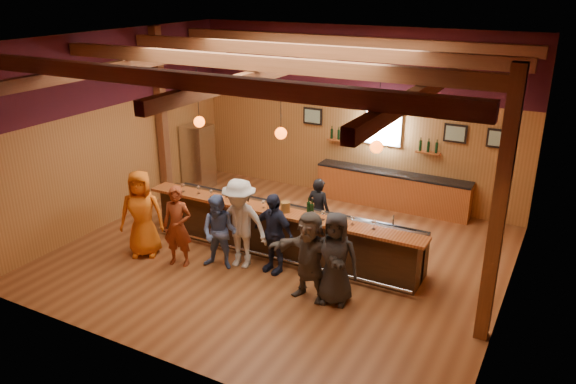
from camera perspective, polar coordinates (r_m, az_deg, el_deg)
name	(u,v)px	position (r m, az deg, el deg)	size (l,w,h in m)	color
room	(282,107)	(11.12, -0.60, 8.61)	(9.04, 9.00, 4.52)	brown
bar_counter	(285,230)	(12.05, -0.27, -3.92)	(6.30, 1.07, 1.11)	black
back_bar_cabinet	(392,190)	(14.70, 10.49, 0.22)	(4.00, 0.52, 0.95)	brown
window	(384,127)	(14.55, 9.68, 6.57)	(0.95, 0.09, 0.95)	silver
framed_pictures	(417,129)	(14.29, 12.98, 6.28)	(5.35, 0.05, 0.45)	black
wine_shelves	(382,143)	(14.60, 9.49, 4.88)	(3.00, 0.18, 0.30)	brown
pendant_lights	(281,133)	(11.19, -0.73, 6.02)	(4.24, 0.24, 1.37)	black
stainless_fridge	(198,157)	(15.96, -9.11, 3.58)	(0.70, 0.70, 1.80)	silver
customer_orange	(142,214)	(12.21, -14.63, -2.14)	(0.92, 0.60, 1.89)	#D56214
customer_redvest	(178,226)	(11.65, -11.16, -3.45)	(0.62, 0.41, 1.71)	maroon
customer_denim	(219,232)	(11.42, -6.99, -4.09)	(0.76, 0.60, 1.57)	#516AA3
customer_white	(240,224)	(11.37, -4.92, -3.24)	(1.22, 0.70, 1.89)	beige
customer_navy	(273,233)	(11.18, -1.50, -4.20)	(0.98, 0.41, 1.68)	#1C2239
customer_brown	(309,256)	(10.26, 2.19, -6.52)	(1.59, 0.51, 1.72)	#4E463E
customer_dark	(335,258)	(10.16, 4.81, -6.74)	(0.86, 0.56, 1.76)	#252527
bartender	(318,210)	(12.48, 3.12, -1.88)	(0.55, 0.36, 1.51)	black
ice_bucket	(285,207)	(11.43, -0.27, -1.53)	(0.20, 0.20, 0.21)	brown
bottle_a	(309,208)	(11.26, 2.12, -1.69)	(0.08, 0.08, 0.38)	black
bottle_b	(312,210)	(11.23, 2.45, -1.84)	(0.07, 0.07, 0.34)	black
glass_a	(183,186)	(12.72, -10.63, 0.64)	(0.09, 0.09, 0.20)	silver
glass_b	(199,188)	(12.55, -9.07, 0.40)	(0.08, 0.08, 0.18)	silver
glass_c	(211,192)	(12.32, -7.81, 0.02)	(0.08, 0.08, 0.17)	silver
glass_d	(232,195)	(12.04, -5.73, -0.34)	(0.08, 0.08, 0.18)	silver
glass_e	(263,203)	(11.64, -2.53, -1.08)	(0.07, 0.07, 0.17)	silver
glass_f	(323,213)	(11.06, 3.58, -2.17)	(0.09, 0.09, 0.20)	silver
glass_g	(353,218)	(10.91, 6.59, -2.68)	(0.08, 0.08, 0.18)	silver
glass_h	(374,223)	(10.77, 8.73, -3.10)	(0.08, 0.08, 0.19)	silver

